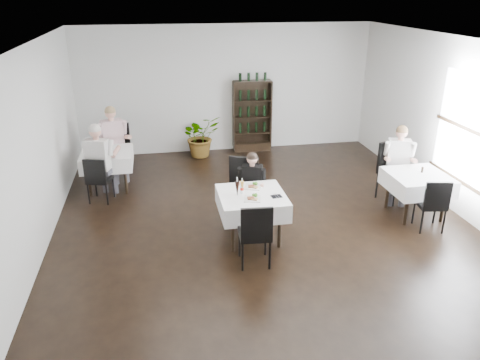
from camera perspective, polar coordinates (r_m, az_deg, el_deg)
name	(u,v)px	position (r m, az deg, el deg)	size (l,w,h in m)	color
room_shell	(272,149)	(7.10, 3.90, 3.82)	(9.00, 9.00, 9.00)	black
window_right	(478,136)	(8.61, 27.06, 4.75)	(0.06, 2.30, 1.85)	white
wine_shelf	(252,117)	(11.44, 1.49, 7.71)	(0.90, 0.28, 1.75)	black
main_table	(252,203)	(7.36, 1.45, -2.80)	(1.03, 1.03, 0.77)	black
left_table	(107,159)	(9.60, -15.88, 2.48)	(0.98, 0.98, 0.77)	black
right_table	(417,182)	(8.69, 20.79, -0.27)	(0.98, 0.98, 0.77)	black
potted_tree	(201,136)	(11.16, -4.82, 5.37)	(0.89, 0.77, 0.99)	#235D20
main_chair_far	(242,186)	(7.96, 0.25, -0.69)	(0.66, 0.66, 1.10)	black
main_chair_near	(255,231)	(6.66, 1.89, -6.27)	(0.48, 0.49, 0.99)	black
left_chair_far	(118,145)	(10.38, -14.71, 4.10)	(0.58, 0.58, 1.08)	black
left_chair_near	(98,177)	(9.03, -16.93, 0.33)	(0.50, 0.51, 0.89)	black
right_chair_far	(393,167)	(9.24, 18.11, 1.52)	(0.64, 0.64, 1.11)	black
right_chair_near	(433,202)	(8.24, 22.49, -2.49)	(0.48, 0.48, 0.92)	black
diner_main	(251,183)	(7.86, 1.41, -0.32)	(0.53, 0.56, 1.24)	#3C3C44
diner_left_far	(114,138)	(9.98, -15.14, 5.00)	(0.65, 0.70, 1.54)	#3C3C44
diner_left_near	(100,156)	(9.04, -16.72, 2.85)	(0.65, 0.69, 1.50)	#3C3C44
diner_right_far	(399,158)	(9.11, 18.80, 2.54)	(0.62, 0.66, 1.45)	#3C3C44
plate_far	(253,186)	(7.54, 1.62, -0.78)	(0.32, 0.32, 0.08)	white
plate_near	(253,198)	(7.12, 1.56, -2.23)	(0.30, 0.30, 0.08)	white
pilsner_dark	(237,189)	(7.17, -0.35, -1.05)	(0.07, 0.07, 0.31)	black
pilsner_lager	(242,187)	(7.28, 0.27, -0.90)	(0.06, 0.06, 0.26)	gold
coke_bottle	(242,188)	(7.30, 0.24, -0.97)	(0.06, 0.06, 0.22)	silver
napkin_cutlery	(276,196)	(7.23, 4.46, -1.99)	(0.17, 0.18, 0.02)	black
pepper_mill	(422,170)	(8.73, 21.34, 1.18)	(0.04, 0.04, 0.10)	black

